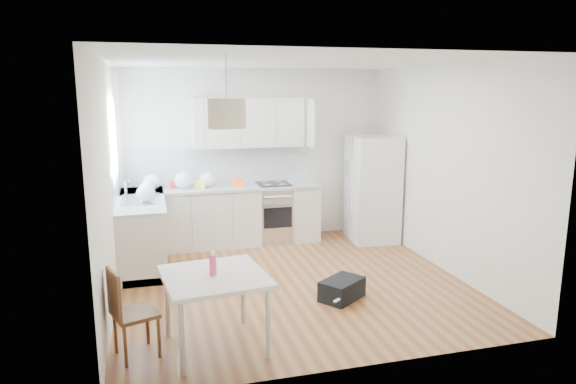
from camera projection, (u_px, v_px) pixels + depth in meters
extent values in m
plane|color=brown|center=(291.00, 282.00, 6.47)|extent=(4.20, 4.20, 0.00)
plane|color=white|center=(292.00, 61.00, 5.94)|extent=(4.20, 4.20, 0.00)
plane|color=silver|center=(256.00, 155.00, 8.19)|extent=(4.20, 0.00, 4.20)
plane|color=silver|center=(109.00, 185.00, 5.67)|extent=(0.00, 4.20, 4.20)
plane|color=silver|center=(445.00, 169.00, 6.74)|extent=(0.00, 4.20, 4.20)
cube|color=#BFE0F9|center=(114.00, 139.00, 6.68)|extent=(0.02, 1.00, 1.00)
cube|color=beige|center=(223.00, 217.00, 7.93)|extent=(3.00, 0.60, 0.88)
cube|color=beige|center=(142.00, 233.00, 7.06)|extent=(0.60, 1.80, 0.88)
cube|color=#ABAEB0|center=(222.00, 188.00, 7.84)|extent=(3.02, 0.64, 0.04)
cube|color=#ABAEB0|center=(141.00, 200.00, 6.97)|extent=(0.64, 1.82, 0.04)
cube|color=white|center=(219.00, 165.00, 8.06)|extent=(3.00, 0.01, 0.58)
cube|color=white|center=(116.00, 179.00, 6.83)|extent=(0.01, 1.80, 0.58)
cube|color=beige|center=(249.00, 123.00, 7.90)|extent=(1.70, 0.32, 0.75)
cube|color=beige|center=(214.00, 277.00, 4.70)|extent=(1.01, 1.01, 0.04)
cylinder|color=beige|center=(182.00, 339.00, 4.28)|extent=(0.05, 0.05, 0.68)
cylinder|color=beige|center=(268.00, 324.00, 4.56)|extent=(0.05, 0.05, 0.68)
cylinder|color=beige|center=(167.00, 304.00, 4.98)|extent=(0.05, 0.05, 0.68)
cylinder|color=beige|center=(243.00, 292.00, 5.26)|extent=(0.05, 0.05, 0.68)
cylinder|color=#DA3C72|center=(213.00, 263.00, 4.68)|extent=(0.08, 0.08, 0.22)
cube|color=black|center=(342.00, 289.00, 5.92)|extent=(0.61, 0.57, 0.24)
cylinder|color=beige|center=(227.00, 113.00, 4.50)|extent=(0.34, 0.34, 0.26)
ellipsoid|color=white|center=(151.00, 182.00, 7.56)|extent=(0.25, 0.22, 0.23)
ellipsoid|color=white|center=(184.00, 180.00, 7.66)|extent=(0.28, 0.23, 0.25)
ellipsoid|color=white|center=(208.00, 180.00, 7.78)|extent=(0.25, 0.21, 0.23)
ellipsoid|color=white|center=(147.00, 189.00, 7.16)|extent=(0.22, 0.18, 0.20)
ellipsoid|color=white|center=(146.00, 194.00, 6.76)|extent=(0.25, 0.21, 0.22)
cube|color=#FA5316|center=(238.00, 182.00, 7.87)|extent=(0.20, 0.15, 0.12)
cube|color=#F6F727|center=(200.00, 184.00, 7.75)|extent=(0.19, 0.16, 0.11)
cube|color=red|center=(174.00, 185.00, 7.73)|extent=(0.16, 0.11, 0.10)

